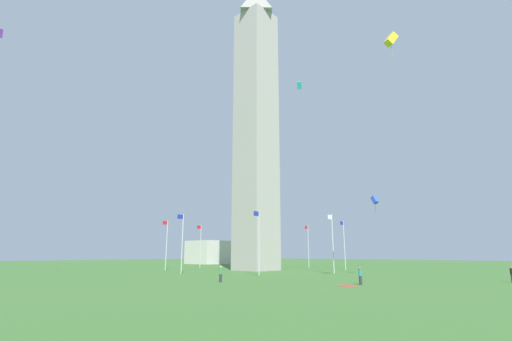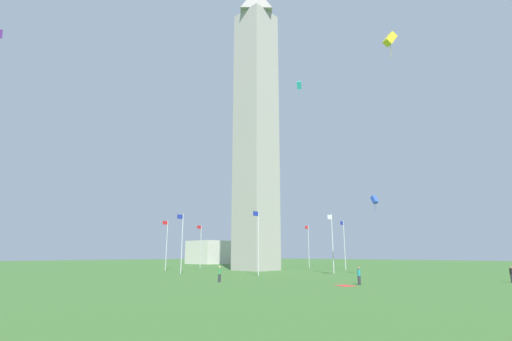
{
  "view_description": "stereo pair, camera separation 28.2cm",
  "coord_description": "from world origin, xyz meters",
  "px_view_note": "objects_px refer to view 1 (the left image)",
  "views": [
    {
      "loc": [
        48.99,
        46.54,
        2.88
      ],
      "look_at": [
        0.0,
        0.0,
        17.99
      ],
      "focal_mm": 26.12,
      "sensor_mm": 36.0,
      "label": 1
    },
    {
      "loc": [
        48.8,
        46.74,
        2.88
      ],
      "look_at": [
        0.0,
        0.0,
        17.99
      ],
      "focal_mm": 26.12,
      "sensor_mm": 36.0,
      "label": 2
    }
  ],
  "objects_px": {
    "kite_cyan_box": "(299,85)",
    "flagpole_ne": "(259,240)",
    "flagpole_e": "(333,241)",
    "flagpole_s": "(308,244)",
    "person_green_shirt": "(221,274)",
    "distant_building": "(233,252)",
    "kite_yellow_box": "(391,40)",
    "kite_purple_box": "(0,33)",
    "obelisk_monument": "(256,117)",
    "person_black_shirt": "(512,274)",
    "flagpole_se": "(344,243)",
    "kite_blue_box": "(375,200)",
    "flagpole_n": "(182,241)",
    "flagpole_nw": "(166,243)",
    "person_teal_shirt": "(360,276)",
    "flagpole_sw": "(254,245)",
    "flagpole_w": "(200,244)",
    "picnic_blanket_near_first_person": "(347,286)"
  },
  "relations": [
    {
      "from": "flagpole_se",
      "to": "flagpole_e",
      "type": "bearing_deg",
      "value": 22.5
    },
    {
      "from": "kite_purple_box",
      "to": "distant_building",
      "type": "distance_m",
      "value": 84.75
    },
    {
      "from": "obelisk_monument",
      "to": "kite_purple_box",
      "type": "height_order",
      "value": "obelisk_monument"
    },
    {
      "from": "flagpole_ne",
      "to": "kite_blue_box",
      "type": "height_order",
      "value": "kite_blue_box"
    },
    {
      "from": "kite_blue_box",
      "to": "picnic_blanket_near_first_person",
      "type": "relative_size",
      "value": 1.24
    },
    {
      "from": "flagpole_nw",
      "to": "person_green_shirt",
      "type": "relative_size",
      "value": 5.36
    },
    {
      "from": "obelisk_monument",
      "to": "flagpole_e",
      "type": "bearing_deg",
      "value": 89.8
    },
    {
      "from": "flagpole_ne",
      "to": "person_teal_shirt",
      "type": "height_order",
      "value": "flagpole_ne"
    },
    {
      "from": "obelisk_monument",
      "to": "flagpole_se",
      "type": "bearing_deg",
      "value": 134.86
    },
    {
      "from": "person_teal_shirt",
      "to": "distant_building",
      "type": "distance_m",
      "value": 82.66
    },
    {
      "from": "picnic_blanket_near_first_person",
      "to": "flagpole_w",
      "type": "bearing_deg",
      "value": -111.59
    },
    {
      "from": "flagpole_sw",
      "to": "flagpole_s",
      "type": "bearing_deg",
      "value": 112.5
    },
    {
      "from": "flagpole_e",
      "to": "person_black_shirt",
      "type": "bearing_deg",
      "value": 84.05
    },
    {
      "from": "flagpole_ne",
      "to": "distant_building",
      "type": "relative_size",
      "value": 0.3
    },
    {
      "from": "obelisk_monument",
      "to": "flagpole_nw",
      "type": "height_order",
      "value": "obelisk_monument"
    },
    {
      "from": "kite_purple_box",
      "to": "kite_blue_box",
      "type": "xyz_separation_m",
      "value": [
        -40.25,
        27.38,
        -18.96
      ]
    },
    {
      "from": "kite_yellow_box",
      "to": "picnic_blanket_near_first_person",
      "type": "xyz_separation_m",
      "value": [
        3.7,
        -4.59,
        -24.85
      ]
    },
    {
      "from": "kite_yellow_box",
      "to": "kite_purple_box",
      "type": "height_order",
      "value": "kite_purple_box"
    },
    {
      "from": "kite_cyan_box",
      "to": "flagpole_ne",
      "type": "bearing_deg",
      "value": 0.06
    },
    {
      "from": "flagpole_w",
      "to": "kite_yellow_box",
      "type": "relative_size",
      "value": 3.01
    },
    {
      "from": "flagpole_e",
      "to": "kite_cyan_box",
      "type": "bearing_deg",
      "value": -79.03
    },
    {
      "from": "kite_yellow_box",
      "to": "flagpole_nw",
      "type": "bearing_deg",
      "value": -93.21
    },
    {
      "from": "person_green_shirt",
      "to": "distant_building",
      "type": "xyz_separation_m",
      "value": [
        -53.96,
        -55.89,
        2.45
      ]
    },
    {
      "from": "flagpole_se",
      "to": "distant_building",
      "type": "bearing_deg",
      "value": -111.72
    },
    {
      "from": "person_black_shirt",
      "to": "flagpole_ne",
      "type": "bearing_deg",
      "value": 35.11
    },
    {
      "from": "flagpole_n",
      "to": "kite_blue_box",
      "type": "height_order",
      "value": "kite_blue_box"
    },
    {
      "from": "obelisk_monument",
      "to": "kite_yellow_box",
      "type": "relative_size",
      "value": 19.73
    },
    {
      "from": "flagpole_e",
      "to": "flagpole_s",
      "type": "bearing_deg",
      "value": -135.0
    },
    {
      "from": "kite_yellow_box",
      "to": "picnic_blanket_near_first_person",
      "type": "height_order",
      "value": "kite_yellow_box"
    },
    {
      "from": "flagpole_w",
      "to": "flagpole_se",
      "type": "bearing_deg",
      "value": 112.5
    },
    {
      "from": "person_black_shirt",
      "to": "obelisk_monument",
      "type": "bearing_deg",
      "value": 13.44
    },
    {
      "from": "person_black_shirt",
      "to": "kite_purple_box",
      "type": "distance_m",
      "value": 63.99
    },
    {
      "from": "flagpole_w",
      "to": "flagpole_nw",
      "type": "bearing_deg",
      "value": 22.5
    },
    {
      "from": "flagpole_nw",
      "to": "kite_purple_box",
      "type": "distance_m",
      "value": 39.19
    },
    {
      "from": "person_black_shirt",
      "to": "picnic_blanket_near_first_person",
      "type": "relative_size",
      "value": 0.89
    },
    {
      "from": "flagpole_s",
      "to": "flagpole_nw",
      "type": "bearing_deg",
      "value": -22.5
    },
    {
      "from": "kite_yellow_box",
      "to": "kite_blue_box",
      "type": "relative_size",
      "value": 1.3
    },
    {
      "from": "obelisk_monument",
      "to": "flagpole_e",
      "type": "distance_m",
      "value": 28.62
    },
    {
      "from": "flagpole_n",
      "to": "distant_building",
      "type": "bearing_deg",
      "value": -140.14
    },
    {
      "from": "flagpole_sw",
      "to": "person_black_shirt",
      "type": "relative_size",
      "value": 5.41
    },
    {
      "from": "flagpole_nw",
      "to": "picnic_blanket_near_first_person",
      "type": "distance_m",
      "value": 40.03
    },
    {
      "from": "obelisk_monument",
      "to": "kite_cyan_box",
      "type": "bearing_deg",
      "value": 85.11
    },
    {
      "from": "flagpole_sw",
      "to": "person_green_shirt",
      "type": "distance_m",
      "value": 43.81
    },
    {
      "from": "flagpole_nw",
      "to": "person_teal_shirt",
      "type": "distance_m",
      "value": 40.14
    },
    {
      "from": "flagpole_e",
      "to": "kite_purple_box",
      "type": "height_order",
      "value": "kite_purple_box"
    },
    {
      "from": "person_green_shirt",
      "to": "picnic_blanket_near_first_person",
      "type": "xyz_separation_m",
      "value": [
        -5.17,
        11.63,
        -0.8
      ]
    },
    {
      "from": "flagpole_s",
      "to": "kite_cyan_box",
      "type": "distance_m",
      "value": 33.21
    },
    {
      "from": "obelisk_monument",
      "to": "flagpole_s",
      "type": "bearing_deg",
      "value": 180.0
    },
    {
      "from": "obelisk_monument",
      "to": "flagpole_n",
      "type": "distance_m",
      "value": 28.65
    },
    {
      "from": "obelisk_monument",
      "to": "person_teal_shirt",
      "type": "distance_m",
      "value": 42.73
    }
  ]
}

